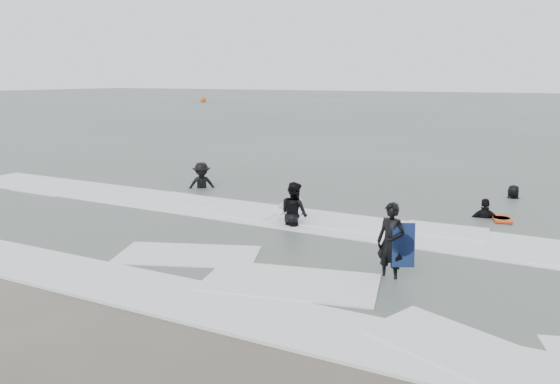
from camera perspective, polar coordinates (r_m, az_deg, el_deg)
The scene contains 10 objects.
ground at distance 12.21m, azimuth -11.36°, elevation -9.35°, with size 320.00×320.00×0.00m, color brown.
sea at distance 89.10m, azimuth 23.80°, elevation 8.13°, with size 320.00×320.00×0.00m, color #47544C.
surfer_centre at distance 12.39m, azimuth 11.32°, elevation -9.03°, with size 0.65×0.42×1.77m, color black.
surfer_wading at distance 16.33m, azimuth 1.49°, elevation -3.65°, with size 0.93×0.73×1.92m, color black.
surfer_breaker at distance 21.91m, azimuth -8.16°, elevation 0.26°, with size 1.25×0.72×1.94m, color black.
surfer_right_near at distance 18.36m, azimuth 20.62°, elevation -2.67°, with size 1.06×0.44×1.81m, color black.
surfer_right_far at distance 21.67m, azimuth 23.15°, elevation -0.73°, with size 0.83×0.54×1.69m, color black.
surf_foam at distance 15.06m, azimuth -2.36°, elevation -4.85°, with size 30.03×9.06×0.09m.
bodyboards at distance 15.42m, azimuth 12.10°, elevation -2.93°, with size 6.55×7.14×1.25m.
buoy at distance 98.87m, azimuth -8.04°, elevation 9.49°, with size 1.00×1.00×1.65m.
Camera 1 is at (7.38, -8.69, 4.38)m, focal length 35.00 mm.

